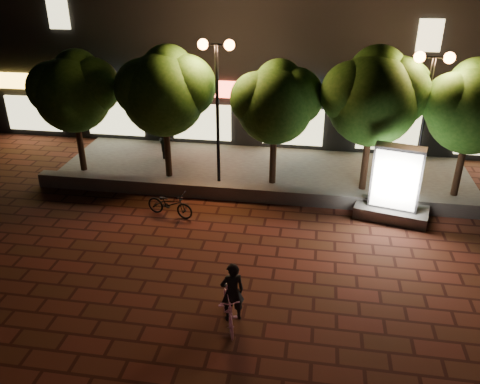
% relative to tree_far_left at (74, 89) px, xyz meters
% --- Properties ---
extents(ground, '(80.00, 80.00, 0.00)m').
position_rel_tree_far_left_xyz_m(ground, '(6.95, -5.46, -3.29)').
color(ground, '#55231A').
rests_on(ground, ground).
extents(retaining_wall, '(16.00, 0.45, 0.50)m').
position_rel_tree_far_left_xyz_m(retaining_wall, '(6.95, -1.46, -3.04)').
color(retaining_wall, slate).
rests_on(retaining_wall, ground).
extents(sidewalk, '(16.00, 5.00, 0.08)m').
position_rel_tree_far_left_xyz_m(sidewalk, '(6.95, 1.04, -3.25)').
color(sidewalk, slate).
rests_on(sidewalk, ground).
extents(building_block, '(28.00, 8.12, 11.30)m').
position_rel_tree_far_left_xyz_m(building_block, '(6.94, 7.53, 1.70)').
color(building_block, black).
rests_on(building_block, ground).
extents(tree_far_left, '(3.36, 2.80, 4.63)m').
position_rel_tree_far_left_xyz_m(tree_far_left, '(0.00, 0.00, 0.00)').
color(tree_far_left, '#311D13').
rests_on(tree_far_left, sidewalk).
extents(tree_left, '(3.60, 3.00, 4.89)m').
position_rel_tree_far_left_xyz_m(tree_left, '(3.50, 0.00, 0.15)').
color(tree_left, '#311D13').
rests_on(tree_left, sidewalk).
extents(tree_mid, '(3.24, 2.70, 4.50)m').
position_rel_tree_far_left_xyz_m(tree_mid, '(7.50, -0.00, -0.08)').
color(tree_mid, '#311D13').
rests_on(tree_mid, sidewalk).
extents(tree_right, '(3.72, 3.10, 5.07)m').
position_rel_tree_far_left_xyz_m(tree_right, '(10.80, 0.00, 0.27)').
color(tree_right, '#311D13').
rests_on(tree_right, sidewalk).
extents(tree_far_right, '(3.48, 2.90, 4.76)m').
position_rel_tree_far_left_xyz_m(tree_far_right, '(14.00, 0.00, 0.08)').
color(tree_far_right, '#311D13').
rests_on(tree_far_right, sidewalk).
extents(street_lamp_left, '(1.26, 0.36, 5.18)m').
position_rel_tree_far_left_xyz_m(street_lamp_left, '(5.45, -0.26, 0.74)').
color(street_lamp_left, black).
rests_on(street_lamp_left, sidewalk).
extents(street_lamp_right, '(1.26, 0.36, 4.98)m').
position_rel_tree_far_left_xyz_m(street_lamp_right, '(12.45, -0.26, 0.60)').
color(street_lamp_right, black).
rests_on(street_lamp_right, sidewalk).
extents(ad_kiosk, '(2.50, 1.65, 2.49)m').
position_rel_tree_far_left_xyz_m(ad_kiosk, '(11.56, -1.96, -2.29)').
color(ad_kiosk, slate).
rests_on(ad_kiosk, ground).
extents(scooter_pink, '(0.89, 1.61, 0.93)m').
position_rel_tree_far_left_xyz_m(scooter_pink, '(7.20, -7.87, -2.83)').
color(scooter_pink, '#ED96CF').
rests_on(scooter_pink, ground).
extents(rider, '(0.68, 0.58, 1.57)m').
position_rel_tree_far_left_xyz_m(rider, '(7.27, -7.68, -2.51)').
color(rider, black).
rests_on(rider, ground).
extents(scooter_parked, '(1.74, 0.94, 0.87)m').
position_rel_tree_far_left_xyz_m(scooter_parked, '(4.37, -3.02, -2.86)').
color(scooter_parked, black).
rests_on(scooter_parked, ground).
extents(pedestrian, '(0.81, 0.92, 1.60)m').
position_rel_tree_far_left_xyz_m(pedestrian, '(2.83, 1.80, -2.41)').
color(pedestrian, black).
rests_on(pedestrian, sidewalk).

